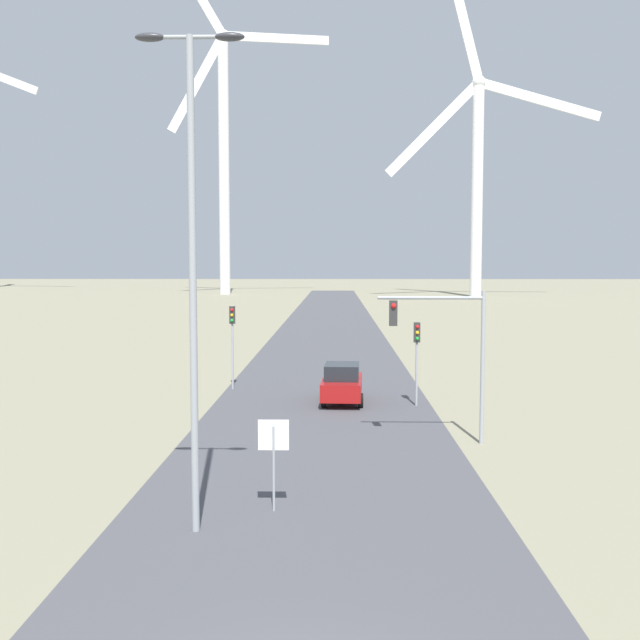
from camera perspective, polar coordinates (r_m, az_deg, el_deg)
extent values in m
cube|color=#47474C|center=(58.54, 0.57, -2.01)|extent=(10.00, 240.00, 0.01)
cylinder|color=#93999E|center=(17.95, -9.66, 2.34)|extent=(0.18, 0.18, 11.73)
cylinder|color=#93999E|center=(18.68, -9.90, 20.47)|extent=(1.85, 0.10, 0.10)
ellipsoid|color=#333338|center=(18.87, -12.84, 20.26)|extent=(0.70, 0.32, 0.20)
ellipsoid|color=#333338|center=(18.54, -6.90, 20.63)|extent=(0.70, 0.32, 0.20)
cylinder|color=#93999E|center=(19.91, -3.55, -11.25)|extent=(0.07, 0.07, 2.25)
cube|color=white|center=(19.68, -3.56, -8.73)|extent=(0.81, 0.01, 0.81)
cube|color=red|center=(19.69, -3.56, -8.72)|extent=(0.76, 0.02, 0.76)
cylinder|color=#93999E|center=(38.70, -6.68, -2.12)|extent=(0.11, 0.11, 4.28)
cube|color=#2D2D2D|center=(38.55, -6.70, 0.38)|extent=(0.28, 0.24, 0.90)
sphere|color=red|center=(38.40, -6.74, 0.77)|extent=(0.16, 0.16, 0.16)
sphere|color=gold|center=(38.42, -6.73, 0.37)|extent=(0.16, 0.16, 0.16)
sphere|color=green|center=(38.44, -6.73, -0.03)|extent=(0.16, 0.16, 0.16)
cylinder|color=#93999E|center=(34.23, 7.38, -3.37)|extent=(0.11, 0.11, 3.81)
cube|color=#2D2D2D|center=(34.06, 7.40, -0.95)|extent=(0.28, 0.24, 0.90)
sphere|color=red|center=(33.91, 7.43, -0.51)|extent=(0.16, 0.16, 0.16)
sphere|color=gold|center=(33.93, 7.42, -0.97)|extent=(0.16, 0.16, 0.16)
sphere|color=green|center=(33.96, 7.42, -1.42)|extent=(0.16, 0.16, 0.16)
cylinder|color=#93999E|center=(27.36, 12.27, -3.58)|extent=(0.14, 0.14, 5.50)
cylinder|color=#93999E|center=(26.84, 8.42, 1.68)|extent=(3.76, 0.12, 0.12)
cube|color=#2D2D2D|center=(26.73, 5.60, 0.52)|extent=(0.28, 0.24, 0.90)
sphere|color=red|center=(26.58, 5.63, 1.08)|extent=(0.18, 0.18, 0.18)
cube|color=maroon|center=(34.96, 1.68, -5.12)|extent=(1.99, 4.18, 0.80)
cube|color=#1E2328|center=(34.70, 1.69, -3.94)|extent=(1.66, 2.17, 0.70)
cylinder|color=black|center=(36.28, 0.35, -5.41)|extent=(0.22, 0.66, 0.66)
cylinder|color=black|center=(36.30, 2.98, -5.41)|extent=(0.22, 0.66, 0.66)
cylinder|color=black|center=(33.78, 0.29, -6.14)|extent=(0.22, 0.66, 0.66)
cylinder|color=black|center=(33.80, 3.11, -6.14)|extent=(0.22, 0.66, 0.66)
cylinder|color=white|center=(159.48, -7.32, 11.52)|extent=(2.20, 2.20, 53.00)
sphere|color=white|center=(164.92, -7.42, 20.69)|extent=(2.60, 2.60, 2.60)
cube|color=white|center=(166.79, -3.21, 20.64)|extent=(21.16, 6.37, 2.39)
cube|color=white|center=(161.77, -9.41, 17.27)|extent=(11.66, 3.71, 20.02)
cylinder|color=white|center=(148.73, 11.88, 9.62)|extent=(2.20, 2.20, 40.81)
sphere|color=white|center=(152.01, 12.00, 17.30)|extent=(2.60, 2.60, 2.60)
cube|color=white|center=(148.35, 8.54, 14.17)|extent=(18.03, 1.66, 18.13)
cube|color=white|center=(154.69, 16.50, 15.77)|extent=(23.43, 2.01, 7.83)
cube|color=white|center=(154.45, 10.81, 21.76)|extent=(7.97, 1.01, 23.42)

